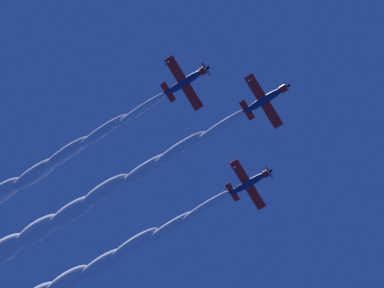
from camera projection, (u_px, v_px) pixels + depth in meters
The scene contains 3 objects.
airplane_lead at pixel (266, 99), 81.54m from camera, with size 7.94×7.40×2.81m.
airplane_left_wingman at pixel (250, 182), 87.43m from camera, with size 7.97×7.40×2.79m.
airplane_right_wingman at pixel (187, 81), 81.81m from camera, with size 7.91×7.39×2.83m.
Camera 1 is at (23.52, 19.11, 2.01)m, focal length 55.37 mm.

